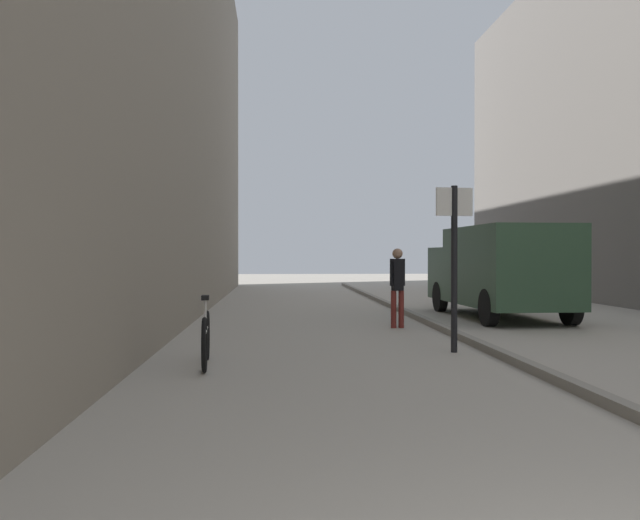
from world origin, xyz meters
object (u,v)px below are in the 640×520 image
Objects in this scene: delivery_van at (499,269)px; bicycle_leaning at (206,338)px; street_sign_post at (454,253)px; pedestrian_main_foreground at (397,282)px.

delivery_van is 3.10× the size of bicycle_leaning.
delivery_van reaches higher than bicycle_leaning.
delivery_van is 2.11× the size of street_sign_post.
street_sign_post reaches higher than pedestrian_main_foreground.
pedestrian_main_foreground is at bearing -145.87° from delivery_van.
bicycle_leaning is (-3.48, -4.67, -0.57)m from pedestrian_main_foreground.
delivery_van is at bearing 26.61° from pedestrian_main_foreground.
pedestrian_main_foreground is at bearing -94.45° from street_sign_post.
bicycle_leaning is at bearing 7.85° from street_sign_post.
pedestrian_main_foreground reaches higher than bicycle_leaning.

